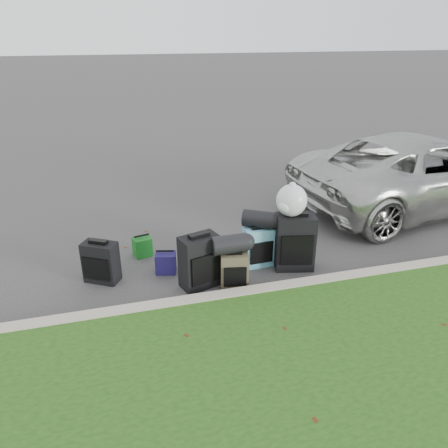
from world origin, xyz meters
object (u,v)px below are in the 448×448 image
object	(u,v)px
suv	(422,171)
suitcase_teal	(258,247)
suitcase_large_black_left	(200,262)
suitcase_large_black_right	(295,242)
suitcase_olive	(234,270)
tote_green	(142,247)
tote_navy	(166,263)
suitcase_small_black	(101,262)

from	to	relation	value
suv	suitcase_teal	xyz separation A→B (m)	(-3.81, -1.42, -0.40)
suitcase_large_black_left	suitcase_large_black_right	bearing A→B (deg)	-12.17
suitcase_olive	tote_green	world-z (taller)	suitcase_olive
tote_navy	suitcase_olive	bearing A→B (deg)	-23.43
suv	suitcase_olive	world-z (taller)	suv
suitcase_small_black	suitcase_teal	world-z (taller)	suitcase_teal
suitcase_small_black	tote_green	size ratio (longest dim) A/B	1.93
suv	tote_navy	size ratio (longest dim) A/B	16.79
suitcase_teal	suitcase_large_black_right	bearing A→B (deg)	-27.06
suitcase_large_black_right	tote_navy	distance (m)	1.87
suitcase_small_black	tote_green	bearing A→B (deg)	74.55
suitcase_large_black_left	tote_navy	xyz separation A→B (m)	(-0.39, 0.47, -0.22)
suv	suitcase_olive	bearing A→B (deg)	107.21
suitcase_large_black_right	suv	bearing A→B (deg)	39.26
suv	suitcase_large_black_left	distance (m)	5.08
suv	suitcase_small_black	size ratio (longest dim) A/B	8.78
suv	tote_navy	distance (m)	5.33
tote_navy	suitcase_teal	bearing A→B (deg)	7.47
suitcase_large_black_left	tote_navy	size ratio (longest dim) A/B	2.44
suitcase_small_black	tote_navy	xyz separation A→B (m)	(0.88, -0.01, -0.14)
suitcase_large_black_left	suitcase_teal	distance (m)	1.00
suitcase_large_black_left	suitcase_olive	world-z (taller)	suitcase_large_black_left
suitcase_small_black	suitcase_teal	xyz separation A→B (m)	(2.22, -0.15, 0.01)
suitcase_olive	suitcase_teal	world-z (taller)	suitcase_teal
suv	suitcase_teal	bearing A→B (deg)	103.86
suitcase_small_black	suitcase_olive	distance (m)	1.83
suitcase_teal	tote_green	bearing A→B (deg)	151.58
suitcase_large_black_left	suitcase_teal	bearing A→B (deg)	2.24
suv	suitcase_olive	xyz separation A→B (m)	(-4.32, -1.90, -0.45)
suitcase_small_black	suitcase_large_black_right	size ratio (longest dim) A/B	0.70
suitcase_large_black_right	suitcase_large_black_left	bearing A→B (deg)	-162.05
suitcase_teal	suitcase_large_black_right	size ratio (longest dim) A/B	0.72
suitcase_teal	tote_navy	distance (m)	1.35
suitcase_large_black_left	suv	bearing A→B (deg)	3.27
suitcase_olive	suitcase_small_black	bearing A→B (deg)	170.54
suv	tote_green	bearing A→B (deg)	90.52
suitcase_olive	suitcase_teal	size ratio (longest dim) A/B	0.85
suitcase_large_black_right	suitcase_teal	bearing A→B (deg)	169.64
suitcase_olive	suitcase_large_black_right	bearing A→B (deg)	26.45
suitcase_large_black_left	tote_green	xyz separation A→B (m)	(-0.67, 1.07, -0.22)
suitcase_large_black_left	tote_navy	world-z (taller)	suitcase_large_black_left
suitcase_small_black	suitcase_olive	xyz separation A→B (m)	(1.71, -0.64, -0.04)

